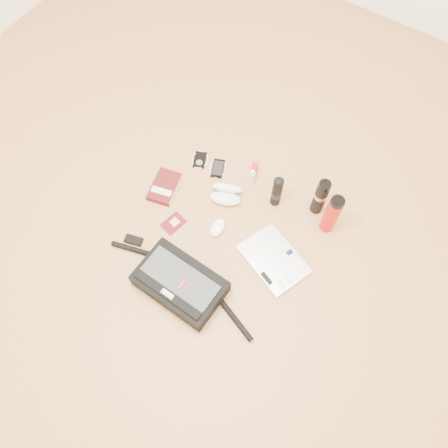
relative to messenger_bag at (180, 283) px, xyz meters
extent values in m
plane|color=#AB7747|center=(0.03, 0.25, -0.05)|extent=(4.00, 4.00, 0.00)
cube|color=black|center=(0.00, 0.00, 0.00)|extent=(0.41, 0.26, 0.10)
cube|color=#33363B|center=(0.00, -0.01, 0.05)|extent=(0.36, 0.19, 0.01)
cube|color=black|center=(0.00, -0.08, 0.05)|extent=(0.36, 0.05, 0.01)
cube|color=beige|center=(0.00, -0.08, 0.05)|extent=(0.06, 0.02, 0.01)
cube|color=red|center=(0.03, -0.01, 0.05)|extent=(0.01, 0.05, 0.02)
cylinder|color=black|center=(-0.29, 0.03, -0.04)|extent=(0.25, 0.10, 0.03)
cylinder|color=black|center=(0.29, 0.01, -0.04)|extent=(0.24, 0.11, 0.03)
cube|color=black|center=(-0.33, 0.06, -0.04)|extent=(0.10, 0.07, 0.02)
cube|color=#BBBCBE|center=(0.30, 0.36, -0.04)|extent=(0.37, 0.32, 0.02)
cube|color=black|center=(0.34, 0.43, -0.03)|extent=(0.03, 0.04, 0.00)
cube|color=silver|center=(0.40, 0.31, -0.03)|extent=(0.06, 0.04, 0.01)
cube|color=white|center=(0.39, 0.27, -0.03)|extent=(0.05, 0.03, 0.01)
cube|color=black|center=(0.32, 0.25, -0.03)|extent=(0.07, 0.04, 0.01)
cube|color=#430E10|center=(-0.38, 0.39, -0.03)|extent=(0.17, 0.22, 0.03)
cube|color=beige|center=(-0.32, 0.41, -0.03)|extent=(0.05, 0.18, 0.03)
cube|color=beige|center=(-0.38, 0.35, -0.02)|extent=(0.11, 0.06, 0.00)
cube|color=#4A0A19|center=(-0.23, 0.25, -0.05)|extent=(0.11, 0.13, 0.00)
cube|color=gold|center=(-0.22, 0.26, -0.05)|extent=(0.05, 0.05, 0.00)
ellipsoid|color=white|center=(-0.02, 0.35, -0.03)|extent=(0.07, 0.11, 0.03)
ellipsoid|color=silver|center=(-0.08, 0.51, -0.03)|extent=(0.18, 0.13, 0.05)
ellipsoid|color=white|center=(-0.10, 0.55, -0.01)|extent=(0.18, 0.14, 0.09)
ellipsoid|color=black|center=(-0.11, 0.49, -0.02)|extent=(0.05, 0.04, 0.01)
ellipsoid|color=black|center=(-0.05, 0.52, -0.02)|extent=(0.05, 0.04, 0.01)
cylinder|color=black|center=(-0.08, 0.51, -0.02)|extent=(0.02, 0.01, 0.00)
cube|color=black|center=(-0.33, 0.64, -0.05)|extent=(0.10, 0.12, 0.01)
cylinder|color=#A8A8AA|center=(-0.32, 0.62, -0.04)|extent=(0.05, 0.05, 0.00)
torus|color=silver|center=(-0.33, 0.64, -0.05)|extent=(0.12, 0.12, 0.01)
cube|color=black|center=(-0.22, 0.65, -0.05)|extent=(0.10, 0.13, 0.01)
cube|color=black|center=(-0.22, 0.65, -0.04)|extent=(0.09, 0.11, 0.00)
torus|color=silver|center=(-0.22, 0.65, -0.05)|extent=(0.12, 0.12, 0.01)
cube|color=maroon|center=(-0.05, 0.75, -0.04)|extent=(0.05, 0.07, 0.03)
cube|color=red|center=(-0.04, 0.71, -0.04)|extent=(0.03, 0.03, 0.02)
cylinder|color=#A4A4A6|center=(-0.07, 0.79, -0.04)|extent=(0.03, 0.04, 0.02)
cylinder|color=#AFD5F1|center=(-0.02, 0.68, -0.01)|extent=(0.04, 0.04, 0.09)
cylinder|color=white|center=(-0.02, 0.68, 0.04)|extent=(0.03, 0.03, 0.02)
cylinder|color=white|center=(-0.02, 0.68, 0.05)|extent=(0.02, 0.02, 0.01)
cylinder|color=black|center=(0.14, 0.64, 0.05)|extent=(0.06, 0.06, 0.20)
cylinder|color=black|center=(0.14, 0.64, 0.03)|extent=(0.06, 0.06, 0.04)
ellipsoid|color=black|center=(0.14, 0.64, 0.15)|extent=(0.06, 0.06, 0.02)
cylinder|color=black|center=(0.33, 0.72, 0.06)|extent=(0.07, 0.07, 0.22)
cylinder|color=#A4A4A6|center=(0.33, 0.72, 0.09)|extent=(0.07, 0.07, 0.03)
cylinder|color=black|center=(0.33, 0.72, 0.18)|extent=(0.07, 0.07, 0.02)
cylinder|color=#AF110B|center=(0.43, 0.66, 0.07)|extent=(0.07, 0.07, 0.24)
cylinder|color=black|center=(0.43, 0.66, 0.20)|extent=(0.07, 0.07, 0.02)
camera|label=1|loc=(0.53, -0.43, 1.92)|focal=35.00mm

